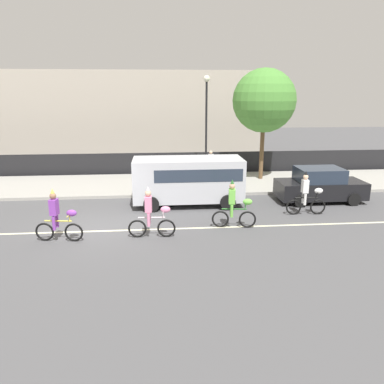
% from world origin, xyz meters
% --- Properties ---
extents(ground_plane, '(80.00, 80.00, 0.00)m').
position_xyz_m(ground_plane, '(0.00, 0.00, 0.00)').
color(ground_plane, '#4C4C4F').
extents(road_centre_line, '(36.00, 0.14, 0.01)m').
position_xyz_m(road_centre_line, '(0.00, -0.50, 0.00)').
color(road_centre_line, beige).
rests_on(road_centre_line, ground).
extents(sidewalk_curb, '(60.00, 5.00, 0.15)m').
position_xyz_m(sidewalk_curb, '(0.00, 6.50, 0.07)').
color(sidewalk_curb, '#9E9B93').
rests_on(sidewalk_curb, ground).
extents(fence_line, '(40.00, 0.08, 1.40)m').
position_xyz_m(fence_line, '(0.00, 9.40, 0.70)').
color(fence_line, black).
rests_on(fence_line, ground).
extents(building_backdrop, '(28.00, 8.00, 6.65)m').
position_xyz_m(building_backdrop, '(-3.65, 18.00, 3.32)').
color(building_backdrop, '#B2A899').
rests_on(building_backdrop, ground).
extents(parade_cyclist_purple, '(1.71, 0.52, 1.92)m').
position_xyz_m(parade_cyclist_purple, '(-1.20, -1.36, 0.84)').
color(parade_cyclist_purple, black).
rests_on(parade_cyclist_purple, ground).
extents(parade_cyclist_pink, '(1.72, 0.50, 1.92)m').
position_xyz_m(parade_cyclist_pink, '(2.06, -1.27, 0.84)').
color(parade_cyclist_pink, black).
rests_on(parade_cyclist_pink, ground).
extents(parade_cyclist_lime, '(1.71, 0.51, 1.92)m').
position_xyz_m(parade_cyclist_lime, '(5.22, -0.54, 0.84)').
color(parade_cyclist_lime, black).
rests_on(parade_cyclist_lime, ground).
extents(parade_cyclist_zebra, '(1.72, 0.50, 1.92)m').
position_xyz_m(parade_cyclist_zebra, '(8.61, 0.76, 0.84)').
color(parade_cyclist_zebra, black).
rests_on(parade_cyclist_zebra, ground).
extents(parked_van_silver, '(5.00, 2.22, 2.18)m').
position_xyz_m(parked_van_silver, '(3.74, 2.70, 1.28)').
color(parked_van_silver, silver).
rests_on(parked_van_silver, ground).
extents(parked_car_black, '(4.10, 1.92, 1.64)m').
position_xyz_m(parked_car_black, '(10.01, 2.67, 0.78)').
color(parked_car_black, black).
rests_on(parked_car_black, ground).
extents(street_lamp_post, '(0.36, 0.36, 5.86)m').
position_xyz_m(street_lamp_post, '(5.09, 7.40, 3.99)').
color(street_lamp_post, black).
rests_on(street_lamp_post, sidewalk_curb).
extents(street_tree_near_lamp, '(3.56, 3.56, 6.27)m').
position_xyz_m(street_tree_near_lamp, '(8.32, 7.07, 4.63)').
color(street_tree_near_lamp, brown).
rests_on(street_tree_near_lamp, sidewalk_curb).
extents(pedestrian_onlooker, '(0.32, 0.20, 1.62)m').
position_xyz_m(pedestrian_onlooker, '(5.40, 7.59, 1.01)').
color(pedestrian_onlooker, '#33333D').
rests_on(pedestrian_onlooker, sidewalk_curb).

